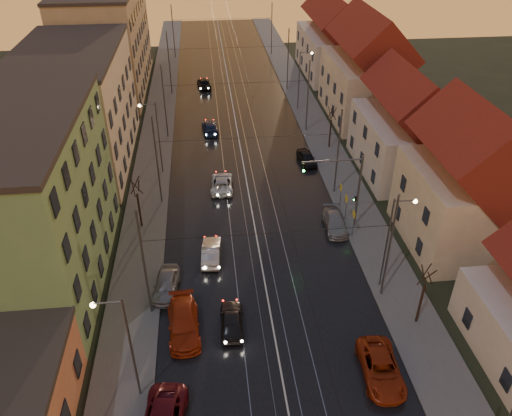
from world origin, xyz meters
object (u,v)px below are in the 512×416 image
object	(u,v)px
driving_car_0	(232,320)
driving_car_1	(211,252)
driving_car_3	(210,127)
parked_right_0	(381,368)
parked_left_3	(166,284)
street_lamp_0	(124,340)
street_lamp_2	(155,131)
street_lamp_1	(392,235)
parked_right_1	(335,222)
traffic_light_mast	(348,184)
driving_car_4	(204,83)
parked_left_2	(184,323)
parked_right_2	(307,158)
driving_car_2	(222,183)
street_lamp_3	(302,75)

from	to	relation	value
driving_car_0	driving_car_1	size ratio (longest dim) A/B	0.95
driving_car_3	parked_right_0	bearing A→B (deg)	99.51
parked_left_3	parked_right_0	bearing A→B (deg)	-26.60
street_lamp_0	street_lamp_2	bearing A→B (deg)	90.00
street_lamp_1	driving_car_3	size ratio (longest dim) A/B	1.80
parked_right_1	traffic_light_mast	bearing A→B (deg)	6.21
driving_car_4	parked_right_1	bearing A→B (deg)	98.88
driving_car_1	parked_left_2	distance (m)	8.14
street_lamp_1	parked_left_3	distance (m)	17.25
street_lamp_2	parked_right_0	world-z (taller)	street_lamp_2
parked_right_2	driving_car_4	bearing A→B (deg)	105.31
street_lamp_0	parked_right_0	xyz separation A→B (m)	(15.30, -0.18, -4.19)
driving_car_0	parked_right_0	bearing A→B (deg)	152.91
driving_car_1	parked_left_3	world-z (taller)	parked_left_3
parked_left_3	parked_right_2	distance (m)	24.26
driving_car_0	parked_right_1	world-z (taller)	driving_car_0
driving_car_2	driving_car_3	xyz separation A→B (m)	(-0.79, 13.87, -0.00)
street_lamp_3	parked_right_0	xyz separation A→B (m)	(-2.90, -44.18, -4.19)
driving_car_0	driving_car_2	xyz separation A→B (m)	(0.27, 19.04, -0.03)
street_lamp_3	driving_car_0	distance (m)	41.08
traffic_light_mast	parked_left_2	xyz separation A→B (m)	(-14.19, -11.06, -3.84)
street_lamp_1	driving_car_2	world-z (taller)	street_lamp_1
driving_car_3	parked_left_3	size ratio (longest dim) A/B	1.05
driving_car_1	driving_car_3	world-z (taller)	driving_car_1
street_lamp_0	street_lamp_3	size ratio (longest dim) A/B	1.00
street_lamp_0	driving_car_3	size ratio (longest dim) A/B	1.80
driving_car_4	parked_left_3	distance (m)	45.09
street_lamp_1	street_lamp_3	xyz separation A→B (m)	(0.00, 36.00, 0.00)
driving_car_2	parked_right_2	xyz separation A→B (m)	(9.64, 4.52, 0.01)
driving_car_1	parked_right_2	size ratio (longest dim) A/B	1.09
street_lamp_2	driving_car_1	world-z (taller)	street_lamp_2
street_lamp_3	parked_left_2	size ratio (longest dim) A/B	1.53
traffic_light_mast	parked_right_1	size ratio (longest dim) A/B	1.61
street_lamp_2	street_lamp_3	xyz separation A→B (m)	(18.21, 16.00, 0.00)
driving_car_1	parked_right_1	bearing A→B (deg)	-160.26
street_lamp_1	parked_right_0	xyz separation A→B (m)	(-2.90, -8.18, -4.19)
driving_car_2	parked_left_2	bearing A→B (deg)	83.16
parked_left_2	driving_car_4	bearing A→B (deg)	83.50
parked_left_2	parked_right_2	size ratio (longest dim) A/B	1.36
driving_car_0	driving_car_4	distance (m)	49.16
parked_left_3	driving_car_4	bearing A→B (deg)	92.61
driving_car_2	driving_car_4	bearing A→B (deg)	-83.85
driving_car_2	parked_right_1	bearing A→B (deg)	144.54
street_lamp_2	traffic_light_mast	distance (m)	20.89
street_lamp_0	street_lamp_2	distance (m)	28.00
driving_car_3	driving_car_1	bearing A→B (deg)	83.83
driving_car_3	traffic_light_mast	bearing A→B (deg)	112.88
driving_car_1	driving_car_3	xyz separation A→B (m)	(0.67, 25.05, -0.04)
street_lamp_3	driving_car_0	bearing A→B (deg)	-107.04
driving_car_2	parked_right_1	world-z (taller)	same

